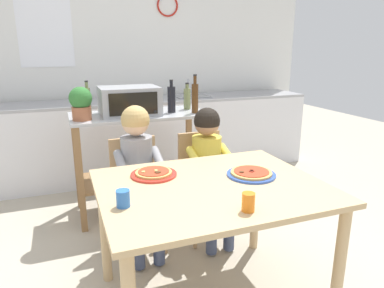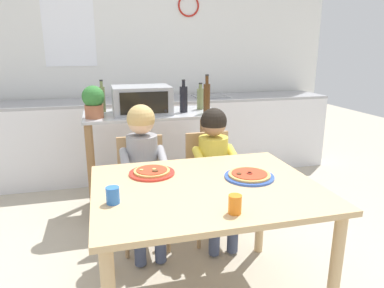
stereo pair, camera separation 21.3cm
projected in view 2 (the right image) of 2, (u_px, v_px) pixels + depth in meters
The scene contains 19 objects.
ground_plane at pixel (170, 219), 3.08m from camera, with size 10.67×10.67×0.00m, color #B7AD99.
back_wall_tiled at pixel (141, 57), 4.27m from camera, with size 4.82×0.14×2.70m.
kitchen_counter at pixel (149, 137), 4.13m from camera, with size 4.33×0.60×1.09m.
kitchen_island_cart at pixel (153, 145), 3.18m from camera, with size 1.18×0.57×0.90m.
toaster_oven at pixel (142, 100), 3.03m from camera, with size 0.49×0.38×0.24m.
bottle_brown_beer at pixel (102, 98), 3.10m from camera, with size 0.05×0.05×0.28m.
bottle_clear_vinegar at pixel (207, 97), 3.04m from camera, with size 0.06×0.06×0.33m.
bottle_squat_spirits at pixel (184, 99), 3.09m from camera, with size 0.07×0.07×0.29m.
bottle_slim_sauce at pixel (200, 98), 3.24m from camera, with size 0.07×0.07×0.24m.
potted_herb_plant at pixel (93, 101), 2.83m from camera, with size 0.18×0.18×0.26m.
dining_table at pixel (206, 202), 1.92m from camera, with size 1.20×0.96×0.74m.
dining_chair_left at pixel (143, 183), 2.62m from camera, with size 0.36×0.36×0.81m.
dining_chair_right at pixel (210, 177), 2.74m from camera, with size 0.36×0.36×0.81m.
child_in_grey_shirt at pixel (143, 161), 2.45m from camera, with size 0.32×0.42×1.06m.
child_in_yellow_shirt at pixel (216, 159), 2.58m from camera, with size 0.32×0.42×1.02m.
pizza_plate_red_rimmed at pixel (152, 172), 2.05m from camera, with size 0.27×0.27×0.03m.
pizza_plate_blue_rimmed at pixel (249, 176), 1.99m from camera, with size 0.28×0.28×0.03m.
drinking_cup_orange at pixel (235, 204), 1.56m from camera, with size 0.06×0.06×0.09m, color orange.
drinking_cup_blue at pixel (113, 195), 1.66m from camera, with size 0.06×0.06×0.08m, color blue.
Camera 2 is at (-0.52, -1.68, 1.46)m, focal length 32.76 mm.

